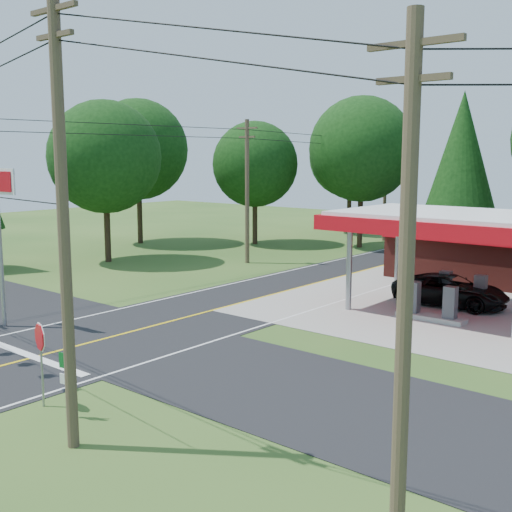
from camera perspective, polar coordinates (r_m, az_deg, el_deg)
The scene contains 13 objects.
ground at distance 27.65m, azimuth -12.68°, elevation -7.05°, with size 120.00×120.00×0.00m, color #2B511C.
main_highway at distance 27.64m, azimuth -12.68°, elevation -7.03°, with size 8.00×120.00×0.02m, color black.
cross_road at distance 27.64m, azimuth -12.68°, elevation -7.02°, with size 70.00×7.00×0.02m, color black.
lane_center_yellow at distance 27.64m, azimuth -12.68°, elevation -7.00°, with size 0.15×110.00×0.00m, color yellow.
gas_canopy at distance 31.67m, azimuth 16.94°, elevation 2.65°, with size 10.60×7.40×4.88m.
utility_pole_near_right at distance 16.52m, azimuth -16.77°, elevation 3.22°, with size 1.80×0.30×11.50m.
utility_pole_far_left at distance 44.93m, azimuth -0.79°, elevation 5.95°, with size 1.80×0.30×10.00m.
utility_pole_right_b at distance 11.98m, azimuth 13.16°, elevation -2.31°, with size 1.80×0.30×10.00m.
utility_pole_north at distance 58.15m, azimuth 11.40°, elevation 5.99°, with size 0.30×0.30×9.50m.
treeline_backdrop at distance 44.95m, azimuth 13.01°, elevation 8.64°, with size 70.27×51.59×13.30m.
suv_car at distance 33.76m, azimuth 16.90°, elevation -2.97°, with size 5.64×5.64×1.57m, color black.
octagonal_stop_sign at distance 20.28m, azimuth -18.64°, elevation -7.40°, with size 0.88×0.29×2.62m.
route_sign_post at distance 19.41m, azimuth -16.52°, elevation -10.00°, with size 0.45×0.13×2.22m.
Camera 1 is at (21.25, -16.03, 7.47)m, focal length 45.00 mm.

